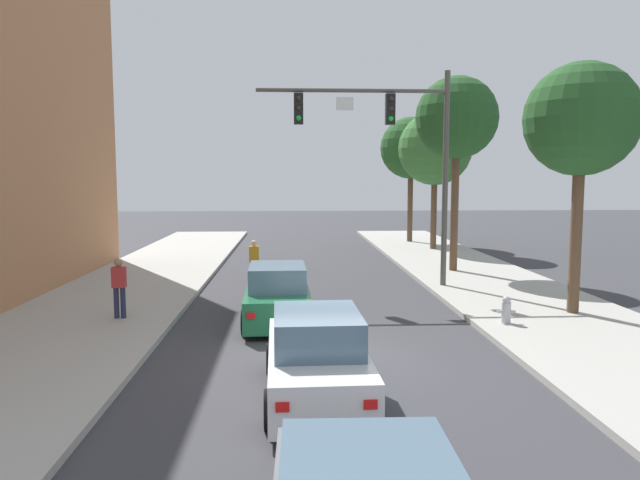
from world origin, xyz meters
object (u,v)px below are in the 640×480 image
at_px(street_tree_nearest, 581,121).
at_px(traffic_signal_mast, 392,138).
at_px(car_following_white, 317,359).
at_px(street_tree_third, 435,149).
at_px(car_lead_green, 277,296).
at_px(pedestrian_crossing_road, 254,259).
at_px(street_tree_farthest, 411,148).
at_px(fire_hydrant, 506,310).
at_px(pedestrian_sidewalk_left_walker, 119,285).
at_px(street_tree_second, 457,119).

bearing_deg(street_tree_nearest, traffic_signal_mast, 135.17).
height_order(car_following_white, street_tree_third, street_tree_third).
bearing_deg(car_lead_green, street_tree_third, 62.19).
distance_m(pedestrian_crossing_road, street_tree_third, 13.82).
height_order(car_following_white, street_tree_nearest, street_tree_nearest).
bearing_deg(car_lead_green, street_tree_farthest, 68.40).
distance_m(fire_hydrant, street_tree_third, 17.25).
bearing_deg(street_tree_third, traffic_signal_mast, -111.16).
xyz_separation_m(car_following_white, pedestrian_sidewalk_left_walker, (-5.11, 5.71, 0.34)).
bearing_deg(car_lead_green, pedestrian_sidewalk_left_walker, 179.44).
bearing_deg(street_tree_third, street_tree_farthest, 97.56).
relative_size(traffic_signal_mast, street_tree_farthest, 1.00).
bearing_deg(street_tree_farthest, car_following_white, -105.24).
bearing_deg(car_lead_green, street_tree_second, 47.95).
xyz_separation_m(fire_hydrant, street_tree_nearest, (2.35, 1.12, 5.01)).
height_order(car_following_white, fire_hydrant, car_following_white).
distance_m(street_tree_nearest, street_tree_second, 7.92).
xyz_separation_m(car_lead_green, pedestrian_sidewalk_left_walker, (-4.29, 0.04, 0.34)).
bearing_deg(street_tree_third, street_tree_second, -97.55).
distance_m(pedestrian_sidewalk_left_walker, pedestrian_crossing_road, 6.85).
bearing_deg(pedestrian_crossing_road, car_lead_green, -80.49).
bearing_deg(car_lead_green, traffic_signal_mast, 49.26).
height_order(street_tree_nearest, street_tree_farthest, street_tree_farthest).
xyz_separation_m(car_following_white, pedestrian_crossing_road, (-1.84, 11.72, 0.19)).
bearing_deg(street_tree_third, street_tree_nearest, -88.96).
height_order(car_following_white, pedestrian_sidewalk_left_walker, pedestrian_sidewalk_left_walker).
height_order(traffic_signal_mast, car_lead_green, traffic_signal_mast).
height_order(fire_hydrant, street_tree_third, street_tree_third).
height_order(car_lead_green, street_tree_second, street_tree_second).
relative_size(car_following_white, street_tree_nearest, 0.61).
distance_m(traffic_signal_mast, fire_hydrant, 7.67).
xyz_separation_m(fire_hydrant, street_tree_third, (2.08, 16.38, 5.02)).
height_order(traffic_signal_mast, car_following_white, traffic_signal_mast).
bearing_deg(pedestrian_sidewalk_left_walker, street_tree_second, 34.53).
distance_m(street_tree_second, street_tree_farthest, 11.33).
bearing_deg(fire_hydrant, street_tree_farthest, 85.56).
bearing_deg(pedestrian_sidewalk_left_walker, car_following_white, -48.15).
bearing_deg(street_tree_nearest, street_tree_third, 91.04).
distance_m(pedestrian_sidewalk_left_walker, street_tree_farthest, 23.02).
relative_size(car_lead_green, pedestrian_crossing_road, 2.61).
distance_m(pedestrian_sidewalk_left_walker, fire_hydrant, 10.38).
xyz_separation_m(street_tree_third, street_tree_farthest, (-0.51, 3.83, 0.22)).
height_order(car_following_white, street_tree_farthest, street_tree_farthest).
distance_m(car_lead_green, street_tree_second, 12.02).
relative_size(car_lead_green, street_tree_nearest, 0.61).
xyz_separation_m(car_lead_green, pedestrian_crossing_road, (-1.01, 6.05, 0.19)).
bearing_deg(street_tree_farthest, pedestrian_crossing_road, -123.25).
xyz_separation_m(pedestrian_crossing_road, street_tree_farthest, (8.61, 13.13, 4.84)).
bearing_deg(traffic_signal_mast, pedestrian_sidewalk_left_walker, -151.22).
relative_size(traffic_signal_mast, car_lead_green, 1.75).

